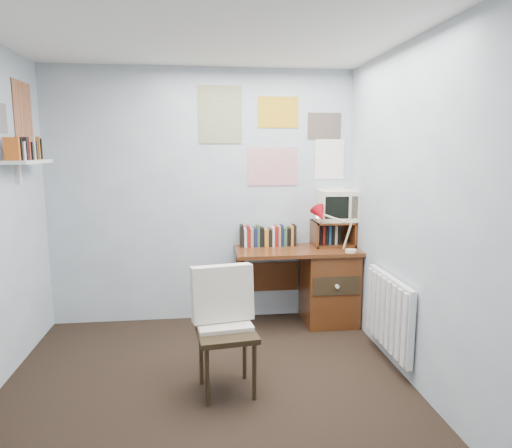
# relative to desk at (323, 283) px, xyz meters

# --- Properties ---
(ground) EXTENTS (3.50, 3.50, 0.00)m
(ground) POSITION_rel_desk_xyz_m (-1.17, -1.48, -0.41)
(ground) COLOR black
(ground) RESTS_ON ground
(back_wall) EXTENTS (3.00, 0.02, 2.50)m
(back_wall) POSITION_rel_desk_xyz_m (-1.17, 0.27, 0.84)
(back_wall) COLOR silver
(back_wall) RESTS_ON ground
(right_wall) EXTENTS (0.02, 3.50, 2.50)m
(right_wall) POSITION_rel_desk_xyz_m (0.33, -1.48, 0.84)
(right_wall) COLOR silver
(right_wall) RESTS_ON ground
(ceiling) EXTENTS (3.00, 3.50, 0.02)m
(ceiling) POSITION_rel_desk_xyz_m (-1.17, -1.48, 2.09)
(ceiling) COLOR white
(ceiling) RESTS_ON back_wall
(desk) EXTENTS (1.20, 0.55, 0.76)m
(desk) POSITION_rel_desk_xyz_m (0.00, 0.00, 0.00)
(desk) COLOR #552B13
(desk) RESTS_ON ground
(desk_chair) EXTENTS (0.49, 0.47, 0.87)m
(desk_chair) POSITION_rel_desk_xyz_m (-1.03, -1.23, 0.03)
(desk_chair) COLOR black
(desk_chair) RESTS_ON ground
(desk_lamp) EXTENTS (0.30, 0.26, 0.39)m
(desk_lamp) POSITION_rel_desk_xyz_m (0.20, -0.22, 0.55)
(desk_lamp) COLOR red
(desk_lamp) RESTS_ON desk
(tv_riser) EXTENTS (0.40, 0.30, 0.25)m
(tv_riser) POSITION_rel_desk_xyz_m (0.12, 0.11, 0.48)
(tv_riser) COLOR #552B13
(tv_riser) RESTS_ON desk
(crt_tv) EXTENTS (0.36, 0.33, 0.33)m
(crt_tv) POSITION_rel_desk_xyz_m (0.16, 0.13, 0.77)
(crt_tv) COLOR beige
(crt_tv) RESTS_ON tv_riser
(book_row) EXTENTS (0.60, 0.14, 0.22)m
(book_row) POSITION_rel_desk_xyz_m (-0.51, 0.18, 0.46)
(book_row) COLOR #552B13
(book_row) RESTS_ON desk
(radiator) EXTENTS (0.09, 0.80, 0.60)m
(radiator) POSITION_rel_desk_xyz_m (0.29, -0.93, 0.01)
(radiator) COLOR white
(radiator) RESTS_ON right_wall
(wall_shelf) EXTENTS (0.20, 0.62, 0.24)m
(wall_shelf) POSITION_rel_desk_xyz_m (-2.57, -0.38, 1.21)
(wall_shelf) COLOR white
(wall_shelf) RESTS_ON left_wall
(posters_back) EXTENTS (1.20, 0.01, 0.90)m
(posters_back) POSITION_rel_desk_xyz_m (-0.47, 0.26, 1.44)
(posters_back) COLOR white
(posters_back) RESTS_ON back_wall
(posters_left) EXTENTS (0.01, 0.70, 0.60)m
(posters_left) POSITION_rel_desk_xyz_m (-2.67, -0.38, 1.59)
(posters_left) COLOR white
(posters_left) RESTS_ON left_wall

